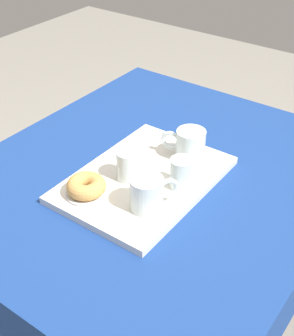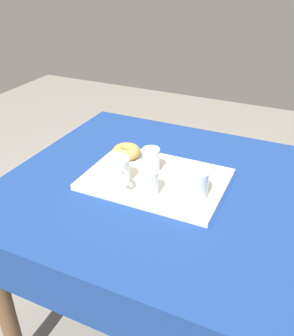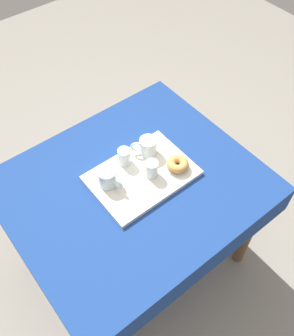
% 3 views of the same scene
% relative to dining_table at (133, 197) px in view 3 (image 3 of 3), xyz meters
% --- Properties ---
extents(ground_plane, '(6.00, 6.00, 0.00)m').
position_rel_dining_table_xyz_m(ground_plane, '(0.00, 0.00, -0.65)').
color(ground_plane, gray).
extents(dining_table, '(1.15, 0.98, 0.75)m').
position_rel_dining_table_xyz_m(dining_table, '(0.00, 0.00, 0.00)').
color(dining_table, navy).
rests_on(dining_table, ground).
extents(serving_tray, '(0.47, 0.34, 0.02)m').
position_rel_dining_table_xyz_m(serving_tray, '(-0.06, -0.01, 0.12)').
color(serving_tray, silver).
rests_on(serving_tray, dining_table).
extents(tea_mug_left, '(0.12, 0.10, 0.09)m').
position_rel_dining_table_xyz_m(tea_mug_left, '(-0.16, -0.09, 0.17)').
color(tea_mug_left, silver).
rests_on(tea_mug_left, serving_tray).
extents(tea_mug_right, '(0.09, 0.13, 0.09)m').
position_rel_dining_table_xyz_m(tea_mug_right, '(0.09, -0.06, 0.17)').
color(tea_mug_right, silver).
rests_on(tea_mug_right, serving_tray).
extents(water_glass_near, '(0.06, 0.06, 0.09)m').
position_rel_dining_table_xyz_m(water_glass_near, '(-0.09, 0.03, 0.17)').
color(water_glass_near, silver).
rests_on(water_glass_near, serving_tray).
extents(water_glass_far, '(0.06, 0.06, 0.09)m').
position_rel_dining_table_xyz_m(water_glass_far, '(-0.04, -0.11, 0.17)').
color(water_glass_far, silver).
rests_on(water_glass_far, serving_tray).
extents(donut_plate_left, '(0.11, 0.11, 0.01)m').
position_rel_dining_table_xyz_m(donut_plate_left, '(-0.21, 0.07, 0.13)').
color(donut_plate_left, silver).
rests_on(donut_plate_left, serving_tray).
extents(sugar_donut_left, '(0.10, 0.10, 0.04)m').
position_rel_dining_table_xyz_m(sugar_donut_left, '(-0.21, 0.07, 0.16)').
color(sugar_donut_left, tan).
rests_on(sugar_donut_left, donut_plate_left).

